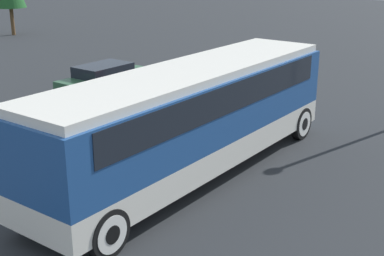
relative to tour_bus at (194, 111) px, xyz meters
The scene contains 4 objects.
ground_plane 1.93m from the tour_bus, behind, with size 120.00×120.00×0.00m, color #26282B.
tour_bus is the anchor object (origin of this frame).
parked_car_near 6.60m from the tour_bus, 57.99° to the left, with size 4.18×1.82×1.40m.
parked_car_far 10.04m from the tour_bus, 59.90° to the left, with size 4.72×1.82×1.37m.
Camera 1 is at (-11.60, -8.58, 6.27)m, focal length 50.00 mm.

